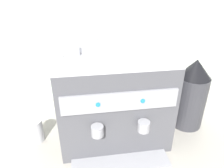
{
  "coord_description": "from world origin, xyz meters",
  "views": [
    {
      "loc": [
        -0.15,
        -1.0,
        0.83
      ],
      "look_at": [
        0.0,
        0.0,
        0.3
      ],
      "focal_mm": 33.99,
      "sensor_mm": 36.0,
      "label": 1
    }
  ],
  "objects": [
    {
      "name": "ceramic_bowl_0",
      "position": [
        -0.07,
        -0.08,
        0.51
      ],
      "size": [
        0.1,
        0.1,
        0.03
      ],
      "color": "white",
      "rests_on": "espresso_machine"
    },
    {
      "name": "ceramic_bowl_3",
      "position": [
        0.15,
        -0.13,
        0.51
      ],
      "size": [
        0.13,
        0.13,
        0.03
      ],
      "color": "white",
      "rests_on": "espresso_machine"
    },
    {
      "name": "ceramic_bowl_2",
      "position": [
        -0.14,
        0.0,
        0.51
      ],
      "size": [
        0.1,
        0.1,
        0.03
      ],
      "color": "white",
      "rests_on": "espresso_machine"
    },
    {
      "name": "milk_pitcher",
      "position": [
        -0.43,
        -0.04,
        0.07
      ],
      "size": [
        0.08,
        0.08,
        0.13
      ],
      "primitive_type": "cylinder",
      "color": "#B7B7BC",
      "rests_on": "ground_plane"
    },
    {
      "name": "coffee_grinder",
      "position": [
        0.46,
        -0.03,
        0.21
      ],
      "size": [
        0.18,
        0.18,
        0.42
      ],
      "color": "#333338",
      "rests_on": "ground_plane"
    },
    {
      "name": "ceramic_cup_2",
      "position": [
        0.11,
        0.0,
        0.53
      ],
      "size": [
        0.09,
        0.07,
        0.07
      ],
      "color": "white",
      "rests_on": "espresso_machine"
    },
    {
      "name": "ceramic_bowl_1",
      "position": [
        0.09,
        0.13,
        0.52
      ],
      "size": [
        0.13,
        0.13,
        0.04
      ],
      "color": "white",
      "rests_on": "espresso_machine"
    },
    {
      "name": "tiled_backsplash_wall",
      "position": [
        0.0,
        0.4,
        0.6
      ],
      "size": [
        2.8,
        0.03,
        1.2
      ],
      "primitive_type": "cube",
      "color": "silver",
      "rests_on": "ground_plane"
    },
    {
      "name": "ceramic_cup_1",
      "position": [
        -0.09,
        0.16,
        0.53
      ],
      "size": [
        0.07,
        0.1,
        0.06
      ],
      "color": "white",
      "rests_on": "espresso_machine"
    },
    {
      "name": "espresso_machine",
      "position": [
        0.0,
        -0.0,
        0.25
      ],
      "size": [
        0.56,
        0.59,
        0.5
      ],
      "color": "#4C4C51",
      "rests_on": "ground_plane"
    },
    {
      "name": "ceramic_cup_0",
      "position": [
        -0.2,
        -0.08,
        0.54
      ],
      "size": [
        0.11,
        0.07,
        0.08
      ],
      "color": "white",
      "rests_on": "espresso_machine"
    },
    {
      "name": "ground_plane",
      "position": [
        0.0,
        0.0,
        0.0
      ],
      "size": [
        4.0,
        4.0,
        0.0
      ],
      "primitive_type": "plane",
      "color": "#9E998E"
    }
  ]
}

